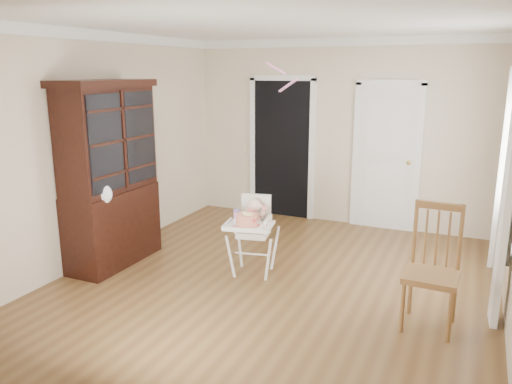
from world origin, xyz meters
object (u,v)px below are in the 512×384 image
at_px(china_cabinet, 110,175).
at_px(dining_chair, 432,272).
at_px(high_chair, 253,226).
at_px(sippy_cup, 237,215).
at_px(cake, 247,220).

xyz_separation_m(china_cabinet, dining_chair, (3.60, -0.07, -0.56)).
distance_m(high_chair, sippy_cup, 0.24).
bearing_deg(china_cabinet, sippy_cup, 9.48).
relative_size(sippy_cup, dining_chair, 0.15).
xyz_separation_m(sippy_cup, china_cabinet, (-1.51, -0.25, 0.37)).
bearing_deg(sippy_cup, cake, -29.99).
distance_m(cake, china_cabinet, 1.73).
relative_size(cake, sippy_cup, 1.72).
height_order(cake, dining_chair, dining_chair).
bearing_deg(dining_chair, sippy_cup, 173.71).
distance_m(cake, dining_chair, 1.94).
height_order(sippy_cup, dining_chair, dining_chair).
distance_m(sippy_cup, china_cabinet, 1.57).
relative_size(high_chair, china_cabinet, 0.42).
relative_size(cake, china_cabinet, 0.13).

